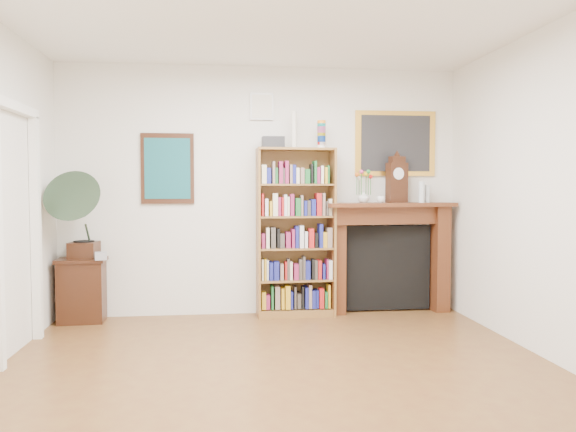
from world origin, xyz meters
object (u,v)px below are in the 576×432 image
(flower_vase, at_px, (364,197))
(teacup, at_px, (381,199))
(cd_stack, at_px, (101,256))
(bottle_right, at_px, (427,194))
(side_cabinet, at_px, (82,290))
(bottle_left, at_px, (422,192))
(fireplace, at_px, (388,247))
(bookshelf, at_px, (296,223))
(gramophone, at_px, (80,210))
(mantel_clock, at_px, (397,180))

(flower_vase, bearing_deg, teacup, -24.05)
(cd_stack, distance_m, bottle_right, 3.68)
(cd_stack, height_order, teacup, teacup)
(flower_vase, bearing_deg, side_cabinet, -178.72)
(bottle_left, bearing_deg, teacup, -177.35)
(cd_stack, bearing_deg, fireplace, 4.13)
(side_cabinet, height_order, bottle_right, bottle_right)
(bookshelf, xyz_separation_m, bottle_right, (1.54, 0.04, 0.32))
(bottle_left, bearing_deg, side_cabinet, -179.82)
(flower_vase, bearing_deg, fireplace, 4.50)
(fireplace, bearing_deg, gramophone, 178.06)
(flower_vase, bearing_deg, gramophone, -176.54)
(mantel_clock, relative_size, bottle_left, 2.18)
(side_cabinet, height_order, mantel_clock, mantel_clock)
(side_cabinet, relative_size, bottle_right, 3.42)
(fireplace, relative_size, bottle_right, 7.64)
(cd_stack, xyz_separation_m, flower_vase, (2.86, 0.20, 0.61))
(fireplace, height_order, gramophone, gramophone)
(teacup, xyz_separation_m, bottle_right, (0.57, 0.08, 0.06))
(flower_vase, height_order, bottle_right, bottle_right)
(flower_vase, bearing_deg, cd_stack, -175.91)
(cd_stack, bearing_deg, teacup, 2.35)
(side_cabinet, xyz_separation_m, gramophone, (0.02, -0.12, 0.86))
(gramophone, distance_m, bottle_left, 3.75)
(side_cabinet, bearing_deg, mantel_clock, -1.58)
(teacup, bearing_deg, gramophone, -178.14)
(mantel_clock, height_order, teacup, mantel_clock)
(bookshelf, height_order, flower_vase, bookshelf)
(gramophone, bearing_deg, bottle_right, 6.55)
(teacup, xyz_separation_m, bottle_left, (0.48, 0.02, 0.08))
(flower_vase, xyz_separation_m, bottle_right, (0.75, 0.00, 0.03))
(gramophone, height_order, cd_stack, gramophone)
(bottle_right, bearing_deg, side_cabinet, -178.92)
(gramophone, height_order, flower_vase, gramophone)
(cd_stack, relative_size, bottle_right, 0.60)
(flower_vase, distance_m, teacup, 0.20)
(cd_stack, height_order, mantel_clock, mantel_clock)
(side_cabinet, height_order, cd_stack, cd_stack)
(teacup, distance_m, bottle_right, 0.58)
(mantel_clock, xyz_separation_m, flower_vase, (-0.38, 0.02, -0.19))
(cd_stack, bearing_deg, mantel_clock, 3.21)
(teacup, bearing_deg, bookshelf, 177.72)
(gramophone, xyz_separation_m, teacup, (3.26, 0.11, 0.10))
(gramophone, xyz_separation_m, bottle_right, (3.83, 0.19, 0.16))
(fireplace, relative_size, gramophone, 1.65)
(gramophone, bearing_deg, bookshelf, 7.33)
(cd_stack, distance_m, mantel_clock, 3.34)
(side_cabinet, bearing_deg, bookshelf, -1.66)
(mantel_clock, bearing_deg, cd_stack, 169.50)
(side_cabinet, xyz_separation_m, flower_vase, (3.10, 0.07, 0.99))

